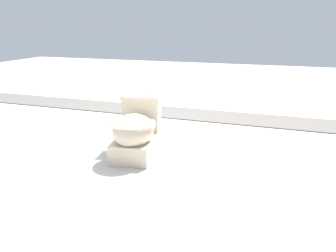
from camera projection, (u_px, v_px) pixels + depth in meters
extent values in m
plane|color=#B7B2A8|center=(151.00, 144.00, 3.26)|extent=(14.00, 14.00, 0.00)
cube|color=#605B56|center=(221.00, 117.00, 4.18)|extent=(0.56, 8.00, 0.01)
cube|color=beige|center=(137.00, 145.00, 2.98)|extent=(0.64, 0.42, 0.17)
ellipsoid|color=beige|center=(133.00, 130.00, 2.83)|extent=(0.49, 0.42, 0.28)
cylinder|color=beige|center=(133.00, 124.00, 2.81)|extent=(0.44, 0.44, 0.03)
cube|color=beige|center=(142.00, 114.00, 3.10)|extent=(0.23, 0.36, 0.30)
cube|color=beige|center=(142.00, 97.00, 3.05)|extent=(0.25, 0.39, 0.04)
cylinder|color=silver|center=(150.00, 95.00, 3.03)|extent=(0.02, 0.02, 0.01)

